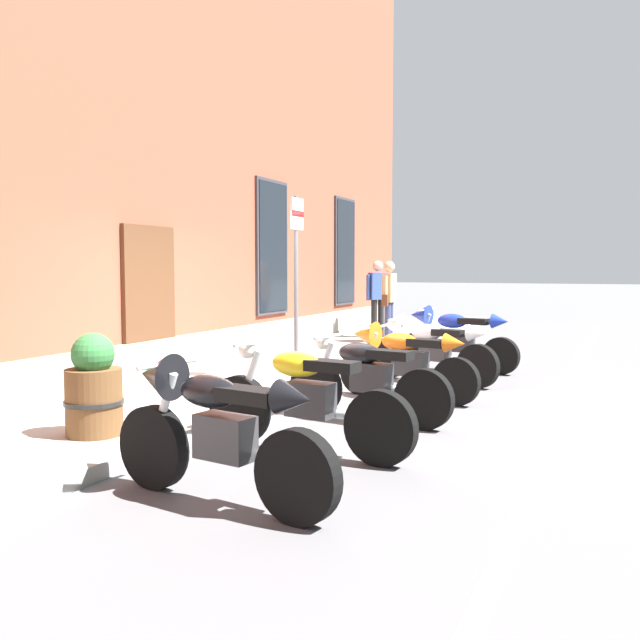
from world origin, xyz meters
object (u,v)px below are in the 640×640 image
object	(u,v)px
motorcycle_black_naked	(366,379)
motorcycle_white_sport	(427,346)
motorcycle_black_sport	(212,425)
barrel_planter	(94,390)
motorcycle_orange_sport	(402,358)
motorcycle_yellow_naked	(304,400)
motorcycle_blue_sport	(453,335)
parking_sign	(296,262)
pedestrian_tan_coat	(389,297)
pedestrian_blue_top	(378,294)

from	to	relation	value
motorcycle_black_naked	motorcycle_white_sport	distance (m)	2.91
motorcycle_black_sport	barrel_planter	distance (m)	2.00
motorcycle_black_sport	motorcycle_orange_sport	xyz separation A→B (m)	(4.39, -0.10, -0.03)
motorcycle_yellow_naked	motorcycle_black_naked	world-z (taller)	motorcycle_yellow_naked
motorcycle_black_sport	motorcycle_white_sport	xyz separation A→B (m)	(5.86, -0.06, -0.03)
motorcycle_black_naked	motorcycle_blue_sport	distance (m)	4.25
motorcycle_black_sport	parking_sign	xyz separation A→B (m)	(4.62, 1.53, 1.22)
motorcycle_black_naked	motorcycle_white_sport	world-z (taller)	motorcycle_white_sport
motorcycle_orange_sport	pedestrian_tan_coat	distance (m)	5.69
motorcycle_black_sport	parking_sign	distance (m)	5.02
motorcycle_black_sport	pedestrian_tan_coat	world-z (taller)	pedestrian_tan_coat
parking_sign	barrel_planter	distance (m)	4.01
pedestrian_blue_top	parking_sign	bearing A→B (deg)	-172.26
pedestrian_tan_coat	parking_sign	distance (m)	5.15
motorcycle_black_sport	motorcycle_white_sport	world-z (taller)	motorcycle_black_sport
motorcycle_yellow_naked	motorcycle_black_naked	size ratio (longest dim) A/B	1.09
motorcycle_yellow_naked	motorcycle_blue_sport	world-z (taller)	motorcycle_blue_sport
motorcycle_yellow_naked	motorcycle_orange_sport	xyz separation A→B (m)	(2.90, -0.06, 0.05)
motorcycle_blue_sport	barrel_planter	xyz separation A→B (m)	(-6.39, 1.96, -0.01)
motorcycle_orange_sport	barrel_planter	world-z (taller)	barrel_planter
motorcycle_black_sport	motorcycle_orange_sport	world-z (taller)	motorcycle_black_sport
motorcycle_white_sport	pedestrian_tan_coat	size ratio (longest dim) A/B	1.22
motorcycle_orange_sport	motorcycle_white_sport	size ratio (longest dim) A/B	0.94
motorcycle_yellow_naked	motorcycle_black_sport	bearing A→B (deg)	178.30
motorcycle_orange_sport	pedestrian_blue_top	distance (m)	6.68
motorcycle_black_sport	motorcycle_orange_sport	bearing A→B (deg)	-1.31
pedestrian_tan_coat	barrel_planter	size ratio (longest dim) A/B	1.77
motorcycle_black_naked	motorcycle_blue_sport	world-z (taller)	motorcycle_blue_sport
motorcycle_orange_sport	motorcycle_blue_sport	world-z (taller)	motorcycle_blue_sport
pedestrian_blue_top	parking_sign	distance (m)	6.05
motorcycle_black_sport	pedestrian_blue_top	distance (m)	10.85
motorcycle_white_sport	pedestrian_blue_top	bearing A→B (deg)	26.88
barrel_planter	pedestrian_tan_coat	bearing A→B (deg)	-0.23
motorcycle_white_sport	motorcycle_blue_sport	size ratio (longest dim) A/B	1.00
motorcycle_yellow_naked	parking_sign	xyz separation A→B (m)	(3.14, 1.57, 1.30)
pedestrian_tan_coat	motorcycle_white_sport	bearing A→B (deg)	-154.42
motorcycle_yellow_naked	motorcycle_blue_sport	xyz separation A→B (m)	(5.72, -0.09, 0.09)
motorcycle_black_naked	motorcycle_black_sport	bearing A→B (deg)	177.58
motorcycle_white_sport	pedestrian_blue_top	xyz separation A→B (m)	(4.72, 2.39, 0.57)
motorcycle_black_sport	motorcycle_yellow_naked	distance (m)	1.49
pedestrian_blue_top	barrel_planter	xyz separation A→B (m)	(-9.76, -0.51, -0.55)
motorcycle_blue_sport	pedestrian_tan_coat	bearing A→B (deg)	37.49
motorcycle_white_sport	barrel_planter	bearing A→B (deg)	159.51
motorcycle_black_sport	pedestrian_tan_coat	size ratio (longest dim) A/B	1.18
motorcycle_yellow_naked	motorcycle_white_sport	distance (m)	4.37
motorcycle_black_naked	motorcycle_white_sport	bearing A→B (deg)	1.38
motorcycle_yellow_naked	pedestrian_tan_coat	bearing A→B (deg)	12.57
motorcycle_orange_sport	pedestrian_tan_coat	world-z (taller)	pedestrian_tan_coat
motorcycle_black_naked	motorcycle_orange_sport	world-z (taller)	motorcycle_orange_sport
motorcycle_orange_sport	motorcycle_blue_sport	bearing A→B (deg)	-0.69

